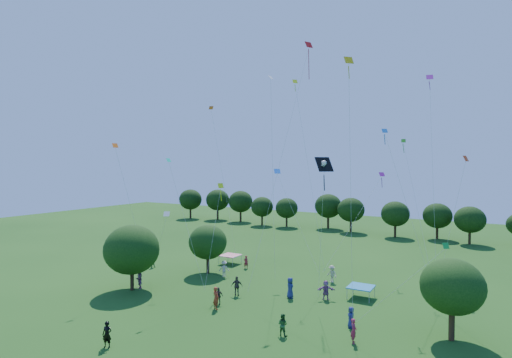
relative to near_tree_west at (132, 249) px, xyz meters
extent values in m
cylinder|color=#422B19|center=(0.00, 0.00, -3.12)|extent=(0.35, 0.35, 1.72)
ellipsoid|color=#193D11|center=(0.00, 0.00, 0.00)|extent=(5.33, 5.33, 4.80)
cylinder|color=#422B19|center=(2.74, 8.62, -3.13)|extent=(0.35, 0.35, 1.71)
ellipsoid|color=#193D11|center=(2.74, 8.62, -0.45)|extent=(4.30, 4.30, 3.87)
cylinder|color=#422B19|center=(27.91, 3.18, -3.00)|extent=(0.40, 0.40, 1.97)
ellipsoid|color=#193D11|center=(27.91, 3.18, -0.20)|extent=(4.29, 4.29, 3.86)
cylinder|color=#422B19|center=(-28.72, 44.03, -2.91)|extent=(0.44, 0.44, 2.15)
ellipsoid|color=black|center=(-28.72, 44.03, 0.36)|extent=(5.17, 5.17, 4.65)
cylinder|color=#422B19|center=(-22.26, 45.67, -2.90)|extent=(0.45, 0.45, 2.17)
ellipsoid|color=black|center=(-22.26, 45.67, 0.40)|extent=(5.22, 5.22, 4.70)
cylinder|color=#422B19|center=(-15.96, 45.32, -2.91)|extent=(0.44, 0.44, 2.15)
ellipsoid|color=black|center=(-15.96, 45.32, 0.37)|extent=(5.17, 5.17, 4.65)
cylinder|color=#422B19|center=(-9.37, 43.04, -3.05)|extent=(0.38, 0.38, 1.87)
ellipsoid|color=black|center=(-9.37, 43.04, -0.21)|extent=(4.48, 4.48, 4.03)
cylinder|color=#422B19|center=(-4.16, 43.65, -3.07)|extent=(0.38, 0.38, 1.84)
ellipsoid|color=black|center=(-4.16, 43.65, -0.27)|extent=(4.42, 4.42, 3.98)
cylinder|color=#422B19|center=(3.57, 46.05, -2.91)|extent=(0.44, 0.44, 2.14)
ellipsoid|color=black|center=(3.57, 46.05, 0.34)|extent=(5.14, 5.14, 4.63)
cylinder|color=#422B19|center=(8.67, 43.88, -2.97)|extent=(0.42, 0.42, 2.03)
ellipsoid|color=black|center=(8.67, 43.88, 0.10)|extent=(4.86, 4.86, 4.37)
cylinder|color=#422B19|center=(16.65, 42.76, -3.01)|extent=(0.40, 0.40, 1.96)
ellipsoid|color=black|center=(16.65, 42.76, -0.02)|extent=(4.71, 4.71, 4.24)
cylinder|color=#422B19|center=(23.03, 44.29, -3.03)|extent=(0.39, 0.39, 1.91)
ellipsoid|color=black|center=(23.03, 44.29, -0.12)|extent=(4.59, 4.59, 4.13)
cylinder|color=#422B19|center=(27.82, 42.12, -3.04)|extent=(0.39, 0.39, 1.89)
ellipsoid|color=black|center=(27.82, 42.12, -0.17)|extent=(4.54, 4.54, 4.08)
cube|color=red|center=(2.56, 13.45, -2.94)|extent=(2.20, 2.20, 0.08)
cylinder|color=#999999|center=(1.56, 12.45, -3.44)|extent=(0.05, 0.05, 1.10)
cylinder|color=#999999|center=(3.56, 12.45, -3.44)|extent=(0.05, 0.05, 1.10)
cylinder|color=#999999|center=(1.56, 14.45, -3.44)|extent=(0.05, 0.05, 1.10)
cylinder|color=#999999|center=(3.56, 14.45, -3.44)|extent=(0.05, 0.05, 1.10)
cube|color=#196DA5|center=(20.05, 8.80, -2.94)|extent=(2.20, 2.20, 0.08)
cylinder|color=#999999|center=(19.05, 7.80, -3.44)|extent=(0.05, 0.05, 1.10)
cylinder|color=#999999|center=(21.05, 7.80, -3.44)|extent=(0.05, 0.05, 1.10)
cylinder|color=#999999|center=(19.05, 9.80, -3.44)|extent=(0.05, 0.05, 1.10)
cylinder|color=#999999|center=(21.05, 9.80, -3.44)|extent=(0.05, 0.05, 1.10)
imported|color=black|center=(8.00, -9.59, -3.11)|extent=(0.77, 0.64, 1.76)
imported|color=navy|center=(28.56, 10.70, -3.11)|extent=(0.68, 0.96, 1.74)
imported|color=maroon|center=(22.12, -0.69, -3.14)|extent=(0.57, 0.72, 1.70)
imported|color=#265927|center=(17.35, -2.01, -3.20)|extent=(0.79, 0.45, 1.57)
imported|color=beige|center=(5.22, 8.25, -3.09)|extent=(1.27, 1.06, 1.78)
imported|color=#3D3631|center=(9.82, 3.68, -3.08)|extent=(1.17, 0.89, 1.82)
imported|color=#9F5D8A|center=(0.28, 0.73, -3.21)|extent=(1.53, 1.14, 1.56)
imported|color=navy|center=(21.22, 1.76, -3.19)|extent=(0.73, 0.89, 1.59)
imported|color=maroon|center=(5.41, 12.53, -3.23)|extent=(0.66, 0.66, 1.51)
imported|color=#225134|center=(-4.50, 7.32, -3.21)|extent=(0.86, 0.81, 1.56)
imported|color=#ADA38A|center=(16.08, 12.20, -3.10)|extent=(1.26, 0.87, 1.77)
imported|color=#3A342E|center=(9.64, 0.92, -3.24)|extent=(0.94, 0.58, 1.49)
imported|color=#864E84|center=(17.40, 6.79, -3.11)|extent=(1.71, 1.29, 1.75)
imported|color=navy|center=(14.41, 5.56, -3.04)|extent=(0.87, 1.06, 1.89)
imported|color=#98311B|center=(10.15, -0.15, -3.03)|extent=(0.84, 0.72, 1.91)
cube|color=black|center=(19.27, 1.07, 8.29)|extent=(1.32, 1.44, 1.09)
cube|color=black|center=(19.27, 1.12, 6.89)|extent=(0.10, 0.27, 1.18)
sphere|color=white|center=(19.27, 1.01, 8.39)|extent=(0.40, 0.40, 0.40)
cylinder|color=white|center=(19.27, 1.01, 8.11)|extent=(0.28, 0.56, 0.35)
cylinder|color=white|center=(19.27, 1.01, 8.11)|extent=(0.28, 0.56, 0.35)
cylinder|color=beige|center=(18.63, 2.20, 2.53)|extent=(1.30, 2.28, 10.44)
cube|color=red|center=(13.83, 11.13, 20.58)|extent=(0.74, 0.89, 0.69)
cube|color=red|center=(13.83, 11.18, 18.59)|extent=(0.23, 0.63, 2.94)
cylinder|color=beige|center=(13.00, 6.43, 8.78)|extent=(1.66, 9.43, 22.95)
cube|color=#F1400E|center=(28.38, 8.91, 8.76)|extent=(0.45, 0.58, 0.47)
cylinder|color=beige|center=(27.36, 8.68, 2.93)|extent=(2.05, 0.46, 11.24)
cube|color=#ECB40C|center=(21.53, -0.36, 15.41)|extent=(0.68, 0.67, 0.54)
cube|color=#ECB40C|center=(21.53, -0.31, 14.59)|extent=(0.06, 0.20, 0.86)
cylinder|color=beige|center=(21.83, -0.65, 6.23)|extent=(0.63, 0.60, 17.84)
cube|color=#CEE814|center=(11.55, 12.79, 17.38)|extent=(0.61, 0.61, 0.46)
cube|color=#CEE814|center=(11.55, 12.84, 16.66)|extent=(0.06, 0.17, 0.74)
cylinder|color=beige|center=(13.62, 11.98, 7.23)|extent=(4.15, 1.63, 19.84)
cube|color=#258718|center=(22.37, 16.00, 10.75)|extent=(0.49, 0.36, 0.37)
cube|color=#258718|center=(22.37, 16.05, 9.97)|extent=(0.17, 0.22, 0.98)
cylinder|color=beige|center=(24.35, 12.28, 3.94)|extent=(3.99, 7.47, 13.26)
cube|color=#125AB5|center=(22.02, 8.79, 11.26)|extent=(0.58, 0.53, 0.38)
cube|color=#125AB5|center=(22.02, 8.84, 10.49)|extent=(0.11, 0.22, 0.91)
cylinder|color=beige|center=(24.14, 8.73, 4.18)|extent=(4.27, 0.13, 13.75)
cube|color=#AB1C9F|center=(25.09, 13.30, 16.47)|extent=(0.68, 0.52, 0.49)
cube|color=#AB1C9F|center=(25.09, 13.35, 15.69)|extent=(0.15, 0.19, 0.80)
cylinder|color=beige|center=(25.76, 11.05, 6.77)|extent=(1.35, 4.52, 18.91)
cube|color=silver|center=(2.59, 2.12, 3.42)|extent=(0.69, 0.63, 0.44)
cylinder|color=beige|center=(1.02, 2.75, 0.25)|extent=(3.16, 1.28, 5.87)
cube|color=#0ED8A1|center=(4.43, 0.46, 8.69)|extent=(0.32, 0.45, 0.34)
cylinder|color=beige|center=(6.50, 0.42, 2.91)|extent=(4.15, 0.10, 11.20)
cube|color=#EC5B0D|center=(-2.32, 0.13, 10.19)|extent=(0.47, 0.62, 0.46)
cylinder|color=beige|center=(-1.64, 1.53, 3.64)|extent=(1.37, 2.82, 12.65)
cube|color=#D55F0B|center=(-2.29, 16.19, 15.93)|extent=(0.63, 0.46, 0.49)
cylinder|color=beige|center=(0.15, 15.40, 6.50)|extent=(4.90, 1.60, 18.38)
cube|color=#DCF515|center=(6.84, 5.33, 6.18)|extent=(0.54, 0.63, 0.49)
cube|color=#DCF515|center=(6.84, 5.38, 5.22)|extent=(0.12, 0.27, 1.19)
cylinder|color=beige|center=(7.69, 2.88, 1.63)|extent=(1.72, 4.92, 8.64)
cube|color=green|center=(27.81, -1.37, 3.43)|extent=(0.40, 0.36, 0.34)
cylinder|color=beige|center=(24.96, -0.95, 0.30)|extent=(5.70, 0.86, 5.97)
cube|color=blue|center=(9.68, 12.23, 7.55)|extent=(0.81, 0.78, 0.53)
cylinder|color=beige|center=(12.43, 11.49, 2.29)|extent=(5.52, 1.49, 9.97)
cube|color=#861689|center=(19.72, 18.30, 7.20)|extent=(0.70, 0.67, 0.45)
cube|color=#861689|center=(19.72, 18.35, 6.27)|extent=(0.09, 0.26, 1.12)
cylinder|color=beige|center=(17.66, 14.58, 2.14)|extent=(4.16, 7.46, 9.66)
cube|color=silver|center=(11.14, 7.87, 16.92)|extent=(0.40, 0.52, 0.37)
cylinder|color=beige|center=(11.82, 7.05, 7.02)|extent=(1.39, 1.64, 19.41)
camera|label=1|loc=(29.77, -27.39, 8.23)|focal=28.00mm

